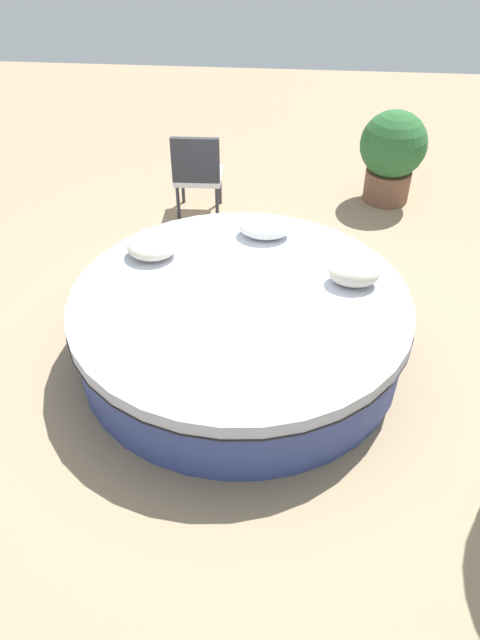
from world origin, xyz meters
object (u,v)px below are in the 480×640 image
Objects in this scene: patio_chair at (197,170)px; planter at (392,152)px; throw_pillow_1 at (265,227)px; round_bed at (240,325)px; throw_pillow_2 at (152,247)px; throw_pillow_0 at (354,273)px.

patio_chair is 0.91× the size of planter.
patio_chair is (-0.82, 1.38, -0.13)m from throw_pillow_1.
planter is at bearing 62.91° from round_bed.
round_bed is at bearing -98.45° from throw_pillow_1.
patio_chair is (-0.68, 2.33, 0.25)m from round_bed.
round_bed is 3.31m from planter.
throw_pillow_2 is 0.40× the size of planter.
planter is (2.31, 2.40, -0.09)m from throw_pillow_2.
throw_pillow_2 reaches higher than round_bed.
throw_pillow_1 is 1.04m from throw_pillow_2.
patio_chair reaches higher than throw_pillow_1.
round_bed is 2.55× the size of planter.
patio_chair is at bearing -164.65° from planter.
round_bed is at bearing -33.38° from throw_pillow_2.
throw_pillow_2 is (-0.95, -0.42, 0.00)m from throw_pillow_1.
throw_pillow_1 is 0.43× the size of planter.
round_bed is at bearing -163.53° from throw_pillow_0.
round_bed is 1.02m from throw_pillow_0.
throw_pillow_1 is (-0.76, 0.69, -0.01)m from throw_pillow_0.
planter reaches higher than throw_pillow_2.
throw_pillow_0 is 1.73m from throw_pillow_2.
throw_pillow_1 is 1.61m from patio_chair.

